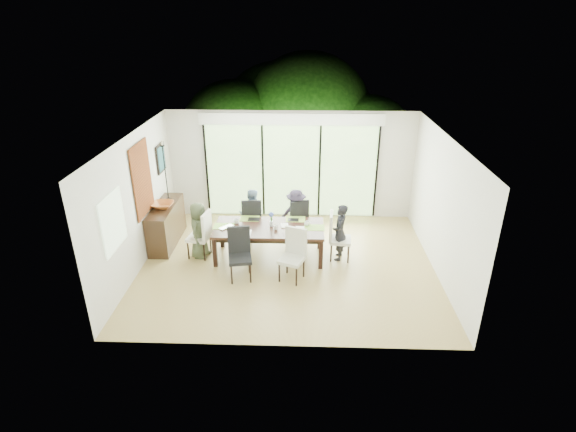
{
  "coord_description": "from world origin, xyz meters",
  "views": [
    {
      "loc": [
        0.3,
        -8.08,
        4.79
      ],
      "look_at": [
        0.0,
        0.25,
        1.0
      ],
      "focal_mm": 28.0,
      "sensor_mm": 36.0,
      "label": 1
    }
  ],
  "objects_px": {
    "chair_near_left": "(240,255)",
    "chair_left_end": "(198,234)",
    "person_far_left": "(252,215)",
    "person_left_end": "(199,230)",
    "cup_a": "(236,221)",
    "laptop": "(228,228)",
    "chair_near_right": "(292,256)",
    "bowl": "(163,205)",
    "person_far_right": "(296,215)",
    "vase": "(271,223)",
    "chair_far_left": "(252,218)",
    "person_right_end": "(340,232)",
    "chair_right_end": "(341,236)",
    "table_top": "(269,228)",
    "chair_far_right": "(296,219)",
    "cup_c": "(307,224)",
    "cup_b": "(276,227)",
    "sideboard": "(166,224)"
  },
  "relations": [
    {
      "from": "chair_near_right",
      "to": "person_far_left",
      "type": "xyz_separation_m",
      "value": [
        -0.95,
        1.7,
        0.09
      ]
    },
    {
      "from": "chair_near_right",
      "to": "bowl",
      "type": "distance_m",
      "value": 3.2
    },
    {
      "from": "person_right_end",
      "to": "cup_b",
      "type": "height_order",
      "value": "person_right_end"
    },
    {
      "from": "laptop",
      "to": "cup_a",
      "type": "distance_m",
      "value": 0.29
    },
    {
      "from": "chair_left_end",
      "to": "cup_b",
      "type": "xyz_separation_m",
      "value": [
        1.65,
        -0.1,
        0.23
      ]
    },
    {
      "from": "chair_near_right",
      "to": "bowl",
      "type": "xyz_separation_m",
      "value": [
        -2.86,
        1.37,
        0.43
      ]
    },
    {
      "from": "cup_a",
      "to": "chair_far_left",
      "type": "bearing_deg",
      "value": 70.35
    },
    {
      "from": "chair_left_end",
      "to": "sideboard",
      "type": "xyz_separation_m",
      "value": [
        -0.86,
        0.6,
        -0.07
      ]
    },
    {
      "from": "sideboard",
      "to": "chair_right_end",
      "type": "bearing_deg",
      "value": -8.84
    },
    {
      "from": "chair_near_right",
      "to": "person_right_end",
      "type": "relative_size",
      "value": 0.85
    },
    {
      "from": "person_right_end",
      "to": "bowl",
      "type": "bearing_deg",
      "value": -88.69
    },
    {
      "from": "person_far_left",
      "to": "cup_a",
      "type": "distance_m",
      "value": 0.74
    },
    {
      "from": "person_left_end",
      "to": "chair_near_right",
      "type": "bearing_deg",
      "value": -104.46
    },
    {
      "from": "chair_far_right",
      "to": "person_far_right",
      "type": "xyz_separation_m",
      "value": [
        0.0,
        -0.02,
        0.09
      ]
    },
    {
      "from": "chair_far_left",
      "to": "chair_near_left",
      "type": "xyz_separation_m",
      "value": [
        -0.05,
        -1.72,
        0.0
      ]
    },
    {
      "from": "chair_right_end",
      "to": "chair_far_left",
      "type": "distance_m",
      "value": 2.13
    },
    {
      "from": "cup_b",
      "to": "person_far_left",
      "type": "bearing_deg",
      "value": 122.83
    },
    {
      "from": "person_left_end",
      "to": "cup_a",
      "type": "height_order",
      "value": "person_left_end"
    },
    {
      "from": "chair_far_left",
      "to": "bowl",
      "type": "bearing_deg",
      "value": 5.79
    },
    {
      "from": "person_far_right",
      "to": "cup_c",
      "type": "xyz_separation_m",
      "value": [
        0.25,
        -0.73,
        0.15
      ]
    },
    {
      "from": "chair_left_end",
      "to": "person_far_left",
      "type": "xyz_separation_m",
      "value": [
        1.05,
        0.83,
        0.09
      ]
    },
    {
      "from": "person_right_end",
      "to": "person_far_right",
      "type": "distance_m",
      "value": 1.25
    },
    {
      "from": "person_far_left",
      "to": "vase",
      "type": "xyz_separation_m",
      "value": [
        0.5,
        -0.78,
        0.16
      ]
    },
    {
      "from": "person_right_end",
      "to": "laptop",
      "type": "distance_m",
      "value": 2.33
    },
    {
      "from": "chair_left_end",
      "to": "chair_near_right",
      "type": "bearing_deg",
      "value": 76.88
    },
    {
      "from": "person_far_left",
      "to": "cup_b",
      "type": "relative_size",
      "value": 12.9
    },
    {
      "from": "cup_c",
      "to": "person_far_left",
      "type": "bearing_deg",
      "value": 149.72
    },
    {
      "from": "table_top",
      "to": "chair_far_right",
      "type": "distance_m",
      "value": 1.03
    },
    {
      "from": "chair_near_left",
      "to": "cup_c",
      "type": "height_order",
      "value": "chair_near_left"
    },
    {
      "from": "person_right_end",
      "to": "vase",
      "type": "bearing_deg",
      "value": -83.26
    },
    {
      "from": "chair_left_end",
      "to": "person_far_right",
      "type": "height_order",
      "value": "person_far_right"
    },
    {
      "from": "chair_left_end",
      "to": "person_right_end",
      "type": "xyz_separation_m",
      "value": [
        2.98,
        0.0,
        0.09
      ]
    },
    {
      "from": "chair_far_left",
      "to": "person_far_right",
      "type": "height_order",
      "value": "person_far_right"
    },
    {
      "from": "chair_far_left",
      "to": "sideboard",
      "type": "relative_size",
      "value": 0.65
    },
    {
      "from": "chair_near_right",
      "to": "person_left_end",
      "type": "distance_m",
      "value": 2.16
    },
    {
      "from": "chair_far_right",
      "to": "chair_far_left",
      "type": "bearing_deg",
      "value": -22.15
    },
    {
      "from": "laptop",
      "to": "chair_near_right",
      "type": "bearing_deg",
      "value": -76.36
    },
    {
      "from": "person_left_end",
      "to": "bowl",
      "type": "bearing_deg",
      "value": 69.61
    },
    {
      "from": "chair_right_end",
      "to": "chair_near_left",
      "type": "relative_size",
      "value": 1.0
    },
    {
      "from": "chair_right_end",
      "to": "vase",
      "type": "distance_m",
      "value": 1.47
    },
    {
      "from": "chair_near_left",
      "to": "laptop",
      "type": "xyz_separation_m",
      "value": [
        -0.35,
        0.77,
        0.2
      ]
    },
    {
      "from": "chair_near_left",
      "to": "chair_left_end",
      "type": "bearing_deg",
      "value": 128.6
    },
    {
      "from": "chair_far_left",
      "to": "vase",
      "type": "relative_size",
      "value": 9.17
    },
    {
      "from": "person_far_right",
      "to": "vase",
      "type": "height_order",
      "value": "person_far_right"
    },
    {
      "from": "laptop",
      "to": "bowl",
      "type": "bearing_deg",
      "value": 111.64
    },
    {
      "from": "chair_near_right",
      "to": "sideboard",
      "type": "bearing_deg",
      "value": 175.18
    },
    {
      "from": "person_far_right",
      "to": "cup_c",
      "type": "relative_size",
      "value": 10.4
    },
    {
      "from": "chair_right_end",
      "to": "sideboard",
      "type": "xyz_separation_m",
      "value": [
        -3.86,
        0.6,
        -0.07
      ]
    },
    {
      "from": "bowl",
      "to": "laptop",
      "type": "bearing_deg",
      "value": -21.7
    },
    {
      "from": "person_right_end",
      "to": "cup_c",
      "type": "xyz_separation_m",
      "value": [
        -0.68,
        0.1,
        0.15
      ]
    }
  ]
}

